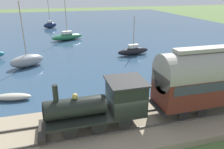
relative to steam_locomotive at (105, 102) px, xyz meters
The scene contains 10 objects.
ground_plane 2.43m from the steam_locomotive, 98.69° to the right, with size 200.00×200.00×0.00m, color #516B38.
harbor_water 43.14m from the steam_locomotive, ahead, with size 80.00×80.00×0.01m.
rail_embankment 2.23m from the steam_locomotive, 90.00° to the right, with size 5.54×56.00×0.55m.
steam_locomotive is the anchor object (origin of this frame).
sailboat_black 17.86m from the steam_locomotive, 26.06° to the right, with size 1.73×4.76×5.26m.
sailboat_gray 15.77m from the steam_locomotive, 21.84° to the left, with size 3.26×4.23×7.33m.
sailboat_green 27.94m from the steam_locomotive, ahead, with size 3.53×5.96×7.84m.
sailboat_navy 42.20m from the steam_locomotive, ahead, with size 2.55×3.37×7.71m.
rowboat_mid_harbor 6.46m from the steam_locomotive, 24.22° to the right, with size 2.30×2.17×0.34m.
rowboat_far_out 8.99m from the steam_locomotive, 45.91° to the left, with size 1.42×3.06×0.54m.
Camera 1 is at (-11.20, 3.85, 8.48)m, focal length 35.00 mm.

